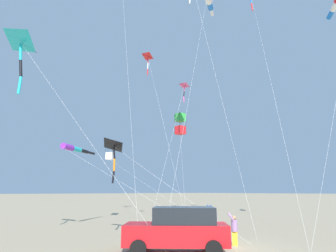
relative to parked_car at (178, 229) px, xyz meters
name	(u,v)px	position (x,y,z in m)	size (l,w,h in m)	color
ground_plane	(215,247)	(-0.04, 2.28, -0.95)	(600.00, 600.00, 0.00)	tan
parked_car	(178,229)	(0.00, 0.00, 0.00)	(4.23, 4.45, 1.85)	red
person_adult_flyer	(214,220)	(-1.72, 4.07, 0.02)	(0.50, 0.60, 1.79)	#335199
person_child_green_jacket	(234,228)	(0.39, 3.19, -0.14)	(0.54, 0.51, 1.50)	gold
kite_delta_small_distant	(22,42)	(-5.37, -5.66, 8.91)	(6.61, 5.84, 10.37)	#1EB7C6
kite_delta_striped_overhead	(115,146)	(-4.90, -0.45, 4.06)	(6.41, 5.06, 5.45)	black
kite_windsock_long_streamer_left	(75,149)	(-10.23, -0.57, 4.43)	(9.65, 6.57, 5.59)	purple
kite_windsock_checkered_midright	(209,2)	(-6.94, 10.04, 18.81)	(8.28, 12.90, 20.12)	white
kite_box_purple_drifting	(110,150)	(-13.73, 4.02, 5.07)	(11.74, 1.72, 6.84)	blue
kite_box_red_high_left	(180,124)	(-10.90, 9.82, 7.81)	(9.16, 7.76, 9.77)	green
kite_delta_white_trailing	(184,86)	(-8.08, 7.84, 10.40)	(7.09, 9.06, 11.62)	#EF4C93
kite_delta_black_fish_shape	(148,57)	(-8.05, 3.97, 11.92)	(4.34, 1.28, 13.16)	red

